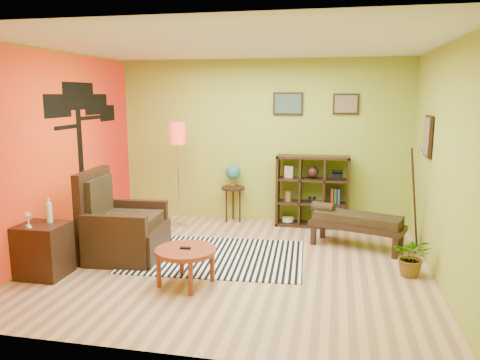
% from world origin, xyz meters
% --- Properties ---
extents(ground, '(5.00, 5.00, 0.00)m').
position_xyz_m(ground, '(0.00, 0.00, 0.00)').
color(ground, tan).
rests_on(ground, ground).
extents(room_shell, '(5.04, 4.54, 2.82)m').
position_xyz_m(room_shell, '(-0.09, 0.01, 1.80)').
color(room_shell, '#9BAD36').
rests_on(room_shell, ground).
extents(zebra_rug, '(2.48, 1.78, 0.01)m').
position_xyz_m(zebra_rug, '(-0.31, 0.22, 0.01)').
color(zebra_rug, white).
rests_on(zebra_rug, ground).
extents(coffee_table, '(0.71, 0.71, 0.46)m').
position_xyz_m(coffee_table, '(-0.41, -0.78, 0.38)').
color(coffee_table, maroon).
rests_on(coffee_table, ground).
extents(armchair, '(1.06, 1.07, 1.21)m').
position_xyz_m(armchair, '(-1.58, -0.04, 0.37)').
color(armchair, black).
rests_on(armchair, ground).
extents(side_cabinet, '(0.55, 0.50, 0.97)m').
position_xyz_m(side_cabinet, '(-2.20, -0.87, 0.33)').
color(side_cabinet, black).
rests_on(side_cabinet, ground).
extents(floor_lamp, '(0.26, 0.26, 1.75)m').
position_xyz_m(floor_lamp, '(-1.29, 1.57, 1.42)').
color(floor_lamp, silver).
rests_on(floor_lamp, ground).
extents(globe_table, '(0.41, 0.41, 1.01)m').
position_xyz_m(globe_table, '(-0.46, 2.04, 0.76)').
color(globe_table, black).
rests_on(globe_table, ground).
extents(cube_shelf, '(1.20, 0.35, 1.20)m').
position_xyz_m(cube_shelf, '(0.91, 2.03, 0.60)').
color(cube_shelf, black).
rests_on(cube_shelf, ground).
extents(bench, '(1.41, 0.88, 0.62)m').
position_xyz_m(bench, '(1.57, 1.02, 0.40)').
color(bench, black).
rests_on(bench, ground).
extents(potted_plant, '(0.56, 0.60, 0.39)m').
position_xyz_m(potted_plant, '(2.23, 0.03, 0.20)').
color(potted_plant, '#26661E').
rests_on(potted_plant, ground).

